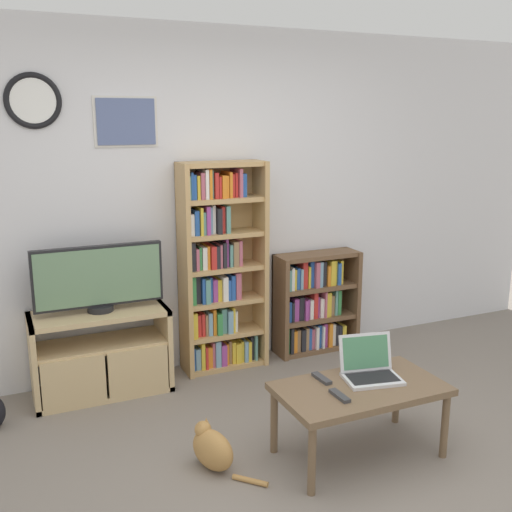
{
  "coord_description": "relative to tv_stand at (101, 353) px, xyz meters",
  "views": [
    {
      "loc": [
        -1.44,
        -2.28,
        1.94
      ],
      "look_at": [
        0.08,
        1.12,
        1.07
      ],
      "focal_mm": 42.0,
      "sensor_mm": 36.0,
      "label": 1
    }
  ],
  "objects": [
    {
      "name": "television",
      "position": [
        0.02,
        0.02,
        0.54
      ],
      "size": [
        0.89,
        0.18,
        0.47
      ],
      "color": "black",
      "rests_on": "tv_stand"
    },
    {
      "name": "wall_back",
      "position": [
        0.81,
        0.27,
        1.0
      ],
      "size": [
        6.68,
        0.09,
        2.6
      ],
      "color": "silver",
      "rests_on": "ground_plane"
    },
    {
      "name": "coffee_table",
      "position": [
        1.22,
        -1.42,
        0.08
      ],
      "size": [
        0.96,
        0.54,
        0.44
      ],
      "color": "brown",
      "rests_on": "ground_plane"
    },
    {
      "name": "remote_far_from_laptop",
      "position": [
        1.06,
        -1.26,
        0.14
      ],
      "size": [
        0.05,
        0.16,
        0.02
      ],
      "rotation": [
        0.0,
        0.0,
        0.05
      ],
      "color": "#38383A",
      "rests_on": "coffee_table"
    },
    {
      "name": "bookshelf_short",
      "position": [
        1.78,
        0.12,
        0.1
      ],
      "size": [
        0.72,
        0.25,
        0.84
      ],
      "color": "brown",
      "rests_on": "ground_plane"
    },
    {
      "name": "tv_stand",
      "position": [
        0.0,
        0.0,
        0.0
      ],
      "size": [
        0.95,
        0.41,
        0.61
      ],
      "color": "tan",
      "rests_on": "ground_plane"
    },
    {
      "name": "ground_plane",
      "position": [
        0.82,
        -1.79,
        -0.31
      ],
      "size": [
        18.0,
        18.0,
        0.0
      ],
      "primitive_type": "plane",
      "color": "gray"
    },
    {
      "name": "bookshelf_tall",
      "position": [
        0.93,
        0.11,
        0.48
      ],
      "size": [
        0.66,
        0.27,
        1.62
      ],
      "color": "tan",
      "rests_on": "ground_plane"
    },
    {
      "name": "remote_near_laptop",
      "position": [
        1.03,
        -1.5,
        0.14
      ],
      "size": [
        0.05,
        0.16,
        0.02
      ],
      "rotation": [
        0.0,
        0.0,
        3.16
      ],
      "color": "#38383A",
      "rests_on": "coffee_table"
    },
    {
      "name": "cat",
      "position": [
        0.39,
        -1.2,
        -0.19
      ],
      "size": [
        0.34,
        0.46,
        0.27
      ],
      "rotation": [
        0.0,
        0.0,
        0.38
      ],
      "color": "#B78447",
      "rests_on": "ground_plane"
    },
    {
      "name": "laptop",
      "position": [
        1.33,
        -1.35,
        0.19
      ],
      "size": [
        0.37,
        0.32,
        0.24
      ],
      "rotation": [
        0.0,
        0.0,
        -0.2
      ],
      "color": "silver",
      "rests_on": "coffee_table"
    }
  ]
}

